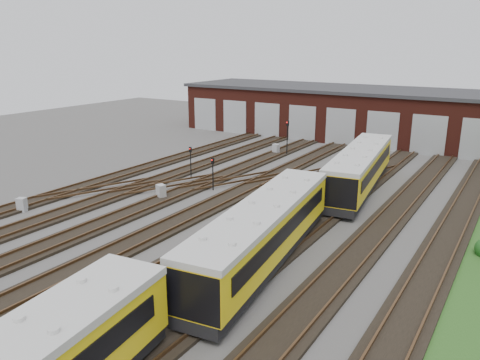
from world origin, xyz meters
The scene contains 13 objects.
ground centered at (0.00, 0.00, 0.00)m, with size 120.00×120.00×0.00m, color #464341.
track_network centered at (-0.17, 0.59, 0.11)m, with size 30.40×70.00×0.33m.
maintenance_shed centered at (-0.01, 39.97, 3.20)m, with size 51.00×12.50×6.35m.
metro_train centered at (6.00, 1.30, 1.95)m, with size 4.76×47.57×3.17m.
signal_mast_0 centered at (-8.12, 12.95, 1.85)m, with size 0.24×0.23×2.89m.
signal_mast_1 centered at (-4.33, 11.07, 1.78)m, with size 0.26×0.24×2.75m.
signal_mast_2 centered at (-4.91, 25.77, 2.42)m, with size 0.32×0.30×3.81m.
signal_mast_3 centered at (5.88, 7.05, 1.95)m, with size 0.27×0.26×3.05m.
relay_cabinet_0 centered at (-13.02, -0.56, 0.51)m, with size 0.62×0.51×1.03m, color #ACAEB1.
relay_cabinet_1 centered at (-6.30, 25.85, 0.54)m, with size 0.65×0.54×1.09m, color #ACAEB1.
relay_cabinet_2 centered at (-6.48, 7.06, 0.57)m, with size 0.69×0.57×1.14m, color #ACAEB1.
relay_cabinet_3 centered at (4.86, 12.11, 0.47)m, with size 0.56×0.47×0.94m, color #ACAEB1.
relay_cabinet_4 centered at (5.18, 15.94, 0.56)m, with size 0.68×0.56×1.13m, color #ACAEB1.
Camera 1 is at (17.42, -19.15, 11.67)m, focal length 35.00 mm.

